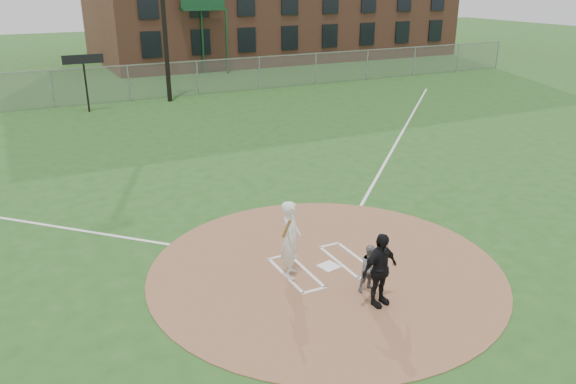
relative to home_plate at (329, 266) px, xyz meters
name	(u,v)px	position (x,y,z in m)	size (l,w,h in m)	color
ground	(325,269)	(-0.12, -0.04, -0.03)	(140.00, 140.00, 0.00)	#224E1A
dirt_circle	(325,269)	(-0.12, -0.04, -0.02)	(8.40, 8.40, 0.02)	#966547
home_plate	(329,266)	(0.00, 0.00, 0.00)	(0.43, 0.43, 0.03)	white
foul_line_first	(400,136)	(8.88, 8.96, -0.03)	(0.10, 24.00, 0.01)	white
catcher	(371,268)	(0.26, -1.33, 0.53)	(0.53, 0.41, 1.09)	slate
umpire	(380,270)	(0.10, -1.87, 0.80)	(0.96, 0.40, 1.63)	black
batters_boxes	(322,266)	(-0.12, 0.11, -0.01)	(2.08, 1.88, 0.01)	white
batter_at_plate	(291,239)	(-1.00, 0.05, 0.92)	(0.75, 1.11, 1.85)	white
outfield_fence	(129,83)	(-0.12, 21.96, 0.98)	(56.08, 0.08, 2.03)	slate
scoreboard_sign	(84,65)	(-2.62, 20.16, 2.35)	(2.00, 0.10, 2.93)	black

